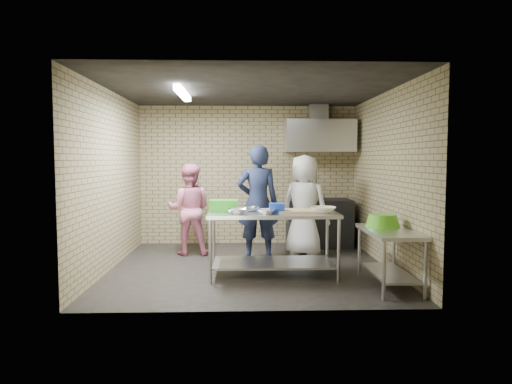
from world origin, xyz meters
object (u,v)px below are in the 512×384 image
at_px(side_counter, 389,258).
at_px(man_navy, 258,202).
at_px(blue_tub, 277,208).
at_px(stove, 319,223).
at_px(prep_table, 273,244).
at_px(bottle_green, 340,141).
at_px(woman_pink, 189,209).
at_px(woman_white, 305,206).
at_px(bottle_red, 320,140).
at_px(green_crate, 224,205).
at_px(green_basin, 383,221).

xyz_separation_m(side_counter, man_navy, (-1.66, 1.75, 0.57)).
height_order(blue_tub, man_navy, man_navy).
bearing_deg(stove, prep_table, -116.05).
bearing_deg(side_counter, stove, 99.29).
relative_size(stove, bottle_green, 8.00).
distance_m(blue_tub, man_navy, 1.24).
height_order(prep_table, woman_pink, woman_pink).
bearing_deg(man_navy, blue_tub, 99.05).
bearing_deg(woman_pink, blue_tub, 132.66).
relative_size(stove, woman_white, 0.69).
height_order(prep_table, bottle_red, bottle_red).
relative_size(woman_pink, woman_white, 0.91).
height_order(prep_table, man_navy, man_navy).
bearing_deg(woman_white, green_crate, 74.13).
xyz_separation_m(prep_table, blue_tub, (0.05, -0.10, 0.52)).
distance_m(blue_tub, woman_white, 1.50).
bearing_deg(man_navy, bottle_green, -144.43).
xyz_separation_m(prep_table, green_basin, (1.46, -0.38, 0.38)).
height_order(stove, green_crate, green_crate).
height_order(bottle_red, man_navy, bottle_red).
bearing_deg(bottle_green, man_navy, -143.19).
bearing_deg(woman_pink, green_crate, 116.74).
distance_m(prep_table, side_counter, 1.62).
xyz_separation_m(stove, blue_tub, (-0.98, -2.22, 0.53)).
relative_size(man_navy, woman_white, 1.09).
xyz_separation_m(stove, green_basin, (0.43, -2.50, 0.38)).
bearing_deg(green_crate, bottle_green, 45.68).
bearing_deg(bottle_green, stove, -151.93).
relative_size(side_counter, bottle_red, 6.67).
xyz_separation_m(green_crate, green_basin, (2.16, -0.50, -0.16)).
relative_size(prep_table, green_crate, 4.50).
height_order(stove, bottle_red, bottle_red).
xyz_separation_m(stove, bottle_green, (0.45, 0.24, 1.57)).
distance_m(green_crate, woman_pink, 1.51).
xyz_separation_m(bottle_green, woman_pink, (-2.84, -0.90, -1.22)).
relative_size(green_crate, bottle_green, 2.71).
xyz_separation_m(side_counter, woman_pink, (-2.84, 2.09, 0.42)).
bearing_deg(green_crate, woman_pink, 116.10).
bearing_deg(green_basin, blue_tub, 168.69).
bearing_deg(woman_white, man_navy, 44.54).
relative_size(stove, green_crate, 2.95).
distance_m(blue_tub, bottle_red, 2.87).
bearing_deg(woman_pink, bottle_green, -161.86).
relative_size(prep_table, blue_tub, 9.00).
distance_m(blue_tub, green_basin, 1.45).
height_order(green_crate, blue_tub, green_crate).
distance_m(side_counter, woman_white, 2.15).
height_order(bottle_red, woman_white, bottle_red).
height_order(stove, woman_pink, woman_pink).
bearing_deg(green_crate, bottle_red, 51.42).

